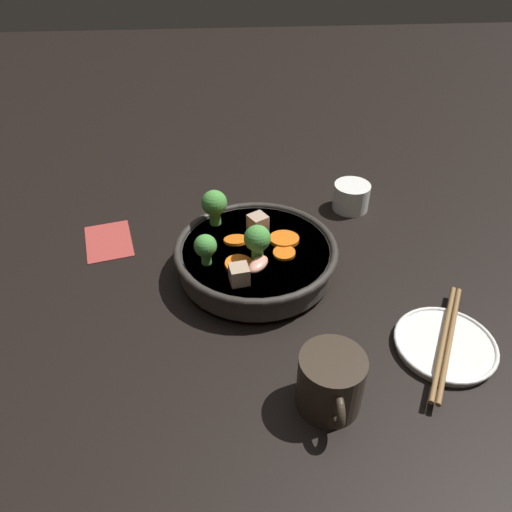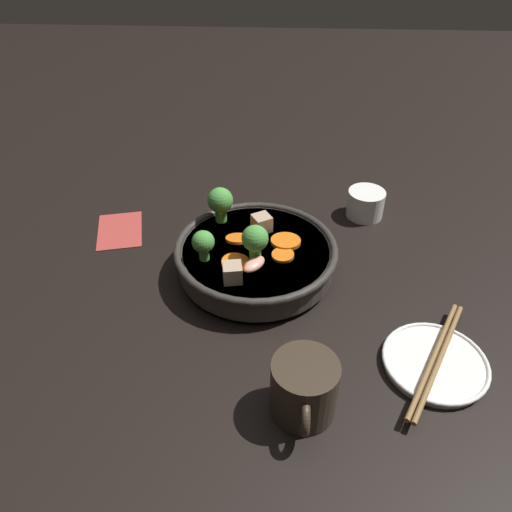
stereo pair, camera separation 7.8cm
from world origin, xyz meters
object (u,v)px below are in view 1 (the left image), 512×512
(dark_mug, at_px, (331,383))
(side_saucer, at_px, (445,345))
(stirfry_bowl, at_px, (255,254))
(tea_cup, at_px, (351,196))
(chopsticks_pair, at_px, (447,340))

(dark_mug, bearing_deg, side_saucer, 113.14)
(stirfry_bowl, height_order, tea_cup, stirfry_bowl)
(stirfry_bowl, relative_size, chopsticks_pair, 1.27)
(tea_cup, height_order, dark_mug, dark_mug)
(side_saucer, relative_size, dark_mug, 1.35)
(dark_mug, bearing_deg, tea_cup, 163.96)
(tea_cup, relative_size, chopsticks_pair, 0.34)
(stirfry_bowl, distance_m, tea_cup, 0.26)
(tea_cup, bearing_deg, side_saucer, 8.22)
(stirfry_bowl, height_order, chopsticks_pair, stirfry_bowl)
(side_saucer, bearing_deg, tea_cup, -171.78)
(side_saucer, relative_size, chopsticks_pair, 0.69)
(chopsticks_pair, bearing_deg, stirfry_bowl, -126.03)
(tea_cup, bearing_deg, stirfry_bowl, -47.95)
(stirfry_bowl, xyz_separation_m, chopsticks_pair, (0.18, 0.25, -0.02))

